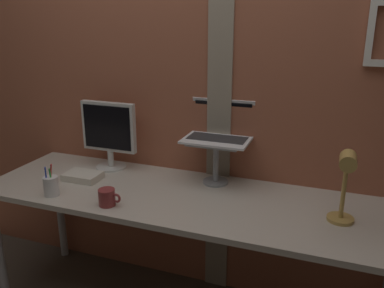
{
  "coord_description": "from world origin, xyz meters",
  "views": [
    {
      "loc": [
        0.81,
        -1.74,
        1.64
      ],
      "look_at": [
        0.12,
        0.14,
        1.0
      ],
      "focal_mm": 37.94,
      "sensor_mm": 36.0,
      "label": 1
    }
  ],
  "objects_px": {
    "desk_lamp": "(345,180)",
    "pen_cup": "(51,186)",
    "monitor": "(109,131)",
    "laptop": "(220,128)",
    "coffee_mug": "(107,197)"
  },
  "relations": [
    {
      "from": "laptop",
      "to": "coffee_mug",
      "type": "bearing_deg",
      "value": -128.54
    },
    {
      "from": "coffee_mug",
      "to": "monitor",
      "type": "bearing_deg",
      "value": 119.34
    },
    {
      "from": "monitor",
      "to": "desk_lamp",
      "type": "relative_size",
      "value": 1.15
    },
    {
      "from": "pen_cup",
      "to": "monitor",
      "type": "bearing_deg",
      "value": 79.8
    },
    {
      "from": "laptop",
      "to": "desk_lamp",
      "type": "bearing_deg",
      "value": -27.1
    },
    {
      "from": "monitor",
      "to": "laptop",
      "type": "xyz_separation_m",
      "value": [
        0.66,
        0.07,
        0.06
      ]
    },
    {
      "from": "desk_lamp",
      "to": "monitor",
      "type": "bearing_deg",
      "value": 168.58
    },
    {
      "from": "monitor",
      "to": "pen_cup",
      "type": "distance_m",
      "value": 0.49
    },
    {
      "from": "laptop",
      "to": "pen_cup",
      "type": "distance_m",
      "value": 0.94
    },
    {
      "from": "pen_cup",
      "to": "coffee_mug",
      "type": "relative_size",
      "value": 1.45
    },
    {
      "from": "desk_lamp",
      "to": "coffee_mug",
      "type": "relative_size",
      "value": 3.0
    },
    {
      "from": "desk_lamp",
      "to": "pen_cup",
      "type": "xyz_separation_m",
      "value": [
        -1.4,
        -0.18,
        -0.17
      ]
    },
    {
      "from": "monitor",
      "to": "desk_lamp",
      "type": "bearing_deg",
      "value": -11.42
    },
    {
      "from": "desk_lamp",
      "to": "laptop",
      "type": "bearing_deg",
      "value": 152.9
    },
    {
      "from": "laptop",
      "to": "desk_lamp",
      "type": "relative_size",
      "value": 1.0
    }
  ]
}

